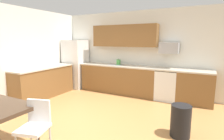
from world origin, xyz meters
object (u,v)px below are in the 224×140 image
oven_range (167,85)px  trash_bin (181,121)px  chair_near_table (36,123)px  refrigerator (76,64)px  kettle (118,62)px  microwave (169,48)px

oven_range → trash_bin: oven_range is taller
chair_near_table → refrigerator: bearing=120.4°
oven_range → chair_near_table: oven_range is taller
kettle → oven_range: bearing=-1.8°
chair_near_table → kettle: kettle is taller
oven_range → chair_near_table: bearing=-109.2°
chair_near_table → microwave: bearing=71.3°
chair_near_table → trash_bin: size_ratio=1.42×
oven_range → kettle: bearing=178.2°
microwave → oven_range: bearing=-90.0°
refrigerator → oven_range: bearing=1.4°
oven_range → refrigerator: bearing=-178.6°
chair_near_table → trash_bin: bearing=39.7°
chair_near_table → trash_bin: 2.49m
oven_range → chair_near_table: size_ratio=1.07×
oven_range → trash_bin: (0.65, -2.02, -0.16)m
refrigerator → trash_bin: bearing=-26.0°
oven_range → microwave: (-0.00, 0.10, 1.08)m
refrigerator → chair_near_table: 4.11m
chair_near_table → kettle: size_ratio=4.25×
trash_bin → refrigerator: bearing=154.0°
oven_range → trash_bin: bearing=-72.1°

